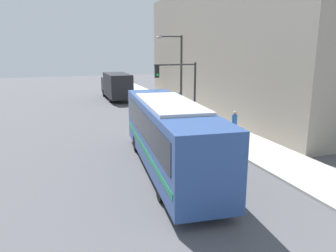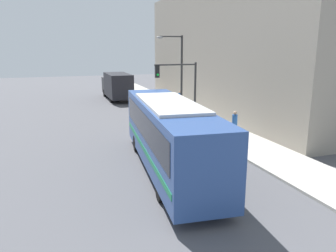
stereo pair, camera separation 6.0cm
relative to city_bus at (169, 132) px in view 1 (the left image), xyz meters
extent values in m
plane|color=#515156|center=(-0.17, -1.70, -1.95)|extent=(120.00, 120.00, 0.00)
cube|color=#B7B2A8|center=(5.98, 18.30, -1.89)|extent=(3.30, 70.00, 0.13)
cube|color=#9E9384|center=(10.63, 13.33, 3.71)|extent=(6.00, 28.05, 11.32)
cube|color=#2D4C8C|center=(0.00, 0.00, -0.11)|extent=(3.48, 11.39, 2.89)
cube|color=black|center=(0.00, 0.00, 0.41)|extent=(3.43, 10.50, 1.18)
cube|color=#197F4C|center=(0.00, 0.00, -0.75)|extent=(3.47, 10.95, 0.24)
cube|color=silver|center=(0.00, 0.00, 1.38)|extent=(2.80, 6.35, 0.16)
cylinder|color=black|center=(1.40, 3.36, -1.49)|extent=(0.37, 0.95, 0.92)
cylinder|color=black|center=(-0.74, 3.56, -1.49)|extent=(0.37, 0.95, 0.92)
cylinder|color=black|center=(0.77, -3.17, -1.49)|extent=(0.37, 0.95, 0.92)
cylinder|color=black|center=(-1.36, -2.97, -1.49)|extent=(0.37, 0.95, 0.92)
cube|color=black|center=(1.78, 22.48, -0.21)|extent=(2.36, 5.76, 2.59)
cube|color=#262628|center=(1.78, 26.48, -0.59)|extent=(2.25, 2.24, 1.83)
cylinder|color=black|center=(0.75, 26.08, -1.50)|extent=(0.25, 0.90, 0.90)
cylinder|color=black|center=(0.75, 21.40, -1.50)|extent=(0.25, 0.90, 0.90)
cylinder|color=red|center=(4.93, 1.87, -1.57)|extent=(0.20, 0.20, 0.52)
sphere|color=red|center=(4.93, 1.87, -1.25)|extent=(0.19, 0.19, 0.19)
cylinder|color=red|center=(4.93, 1.75, -1.54)|extent=(0.09, 0.12, 0.09)
cylinder|color=#2D2D2D|center=(5.08, 8.51, 0.51)|extent=(0.16, 0.16, 4.66)
cylinder|color=#2D2D2D|center=(3.48, 8.51, 2.69)|extent=(3.20, 0.11, 0.11)
cube|color=black|center=(2.08, 8.51, 2.24)|extent=(0.30, 0.24, 0.90)
sphere|color=#19D83F|center=(2.08, 8.37, 2.01)|extent=(0.18, 0.18, 0.18)
cylinder|color=#2D2D2D|center=(4.93, 8.59, -1.24)|extent=(0.06, 0.06, 1.17)
cylinder|color=#4C4C51|center=(4.93, 8.59, -0.54)|extent=(0.14, 0.14, 0.22)
cylinder|color=#2D2D2D|center=(5.18, 11.60, 1.53)|extent=(0.18, 0.18, 6.70)
cylinder|color=#2D2D2D|center=(4.23, 11.60, 4.78)|extent=(1.90, 0.11, 0.11)
ellipsoid|color=gray|center=(3.28, 11.60, 4.70)|extent=(0.56, 0.28, 0.20)
cylinder|color=#23283D|center=(5.80, 3.77, -1.40)|extent=(0.28, 0.28, 0.84)
cylinder|color=#2659A5|center=(5.80, 3.77, -0.63)|extent=(0.34, 0.34, 0.70)
sphere|color=tan|center=(5.80, 3.77, -0.17)|extent=(0.23, 0.23, 0.23)
cylinder|color=#47382D|center=(6.08, 14.28, -1.40)|extent=(0.28, 0.28, 0.85)
cylinder|color=#2659A5|center=(6.08, 14.28, -0.62)|extent=(0.34, 0.34, 0.71)
sphere|color=tan|center=(6.08, 14.28, -0.14)|extent=(0.23, 0.23, 0.23)
camera|label=1|loc=(-5.00, -14.18, 3.87)|focal=35.00mm
camera|label=2|loc=(-4.95, -14.20, 3.87)|focal=35.00mm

